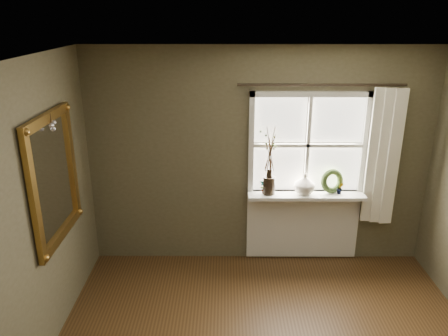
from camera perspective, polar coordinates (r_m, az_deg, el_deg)
ceiling at (r=2.63m, az=9.05°, el=12.29°), size 4.50×4.50×0.00m
wall_back at (r=5.16m, az=4.59°, el=1.32°), size 4.00×0.10×2.60m
window_frame at (r=5.11m, az=10.87°, el=2.95°), size 1.36×0.06×1.24m
window_sill at (r=5.21m, az=10.67°, el=-3.52°), size 1.36×0.26×0.04m
window_apron at (r=5.49m, az=10.18°, el=-7.28°), size 1.36×0.04×0.88m
dark_jug at (r=5.10m, az=5.88°, el=-2.26°), size 0.15×0.15×0.21m
cream_vase at (r=5.15m, az=10.47°, el=-2.03°), size 0.32×0.32×0.25m
wreath at (r=5.26m, az=13.90°, el=-2.00°), size 0.32×0.22×0.30m
potted_plant_left at (r=5.10m, az=5.18°, el=-2.48°), size 0.09×0.06×0.17m
potted_plant_right at (r=5.26m, az=14.93°, el=-2.54°), size 0.09×0.08×0.15m
curtain at (r=5.28m, az=19.98°, el=1.31°), size 0.36×0.12×1.59m
curtain_rod at (r=4.92m, az=12.69°, el=10.55°), size 1.84×0.03×0.03m
gilt_mirror at (r=4.28m, az=-21.31°, el=-1.20°), size 0.10×1.01×1.21m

